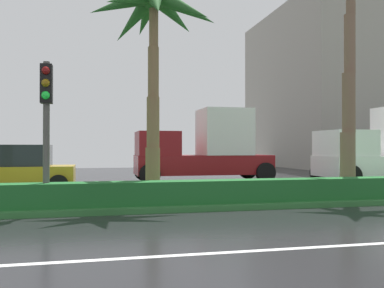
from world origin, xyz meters
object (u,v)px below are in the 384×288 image
Objects in this scene: traffic_signal_median_right at (46,107)px; box_truck_lead at (205,149)px; car_in_traffic_third at (14,170)px; palm_tree_centre at (154,19)px.

traffic_signal_median_right reaches higher than box_truck_lead.
traffic_signal_median_right reaches higher than car_in_traffic_third.
car_in_traffic_third is 0.67× the size of box_truck_lead.
palm_tree_centre is 1.79× the size of traffic_signal_median_right.
box_truck_lead is at bearing 64.41° from palm_tree_centre.
car_in_traffic_third is 8.65m from box_truck_lead.
traffic_signal_median_right is (-2.85, -1.41, -2.79)m from palm_tree_centre.
palm_tree_centre is 1.01× the size of box_truck_lead.
traffic_signal_median_right is 5.77m from car_in_traffic_third.
car_in_traffic_third is at bearing 139.70° from palm_tree_centre.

